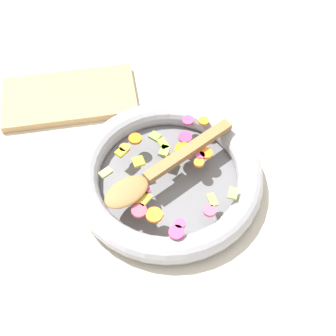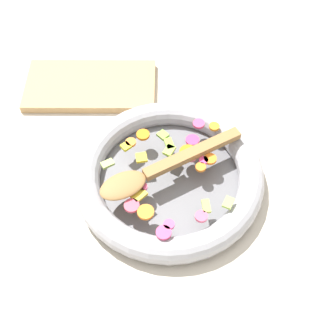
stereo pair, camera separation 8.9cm
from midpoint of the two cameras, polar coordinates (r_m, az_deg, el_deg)
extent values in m
plane|color=beige|center=(0.93, 2.73, -1.96)|extent=(4.00, 4.00, 0.00)
cylinder|color=slate|center=(0.93, 2.74, -1.76)|extent=(0.32, 0.32, 0.01)
torus|color=#9E9EA5|center=(0.91, 2.79, -1.10)|extent=(0.37, 0.37, 0.05)
cylinder|color=orange|center=(0.96, 8.19, 4.84)|extent=(0.02, 0.02, 0.01)
cylinder|color=orange|center=(0.91, 7.82, 0.91)|extent=(0.03, 0.03, 0.01)
cylinder|color=orange|center=(0.89, 6.73, -0.18)|extent=(0.03, 0.03, 0.01)
cylinder|color=orange|center=(0.92, -1.96, 2.95)|extent=(0.02, 0.02, 0.01)
cylinder|color=orange|center=(0.93, -0.49, 3.89)|extent=(0.03, 0.03, 0.01)
cylinder|color=orange|center=(0.91, 5.13, 1.72)|extent=(0.04, 0.04, 0.01)
cylinder|color=orange|center=(0.83, 0.16, -5.63)|extent=(0.04, 0.04, 0.01)
cylinder|color=orange|center=(0.86, -3.47, -3.00)|extent=(0.03, 0.03, 0.01)
cube|color=#AAD55A|center=(0.86, 10.20, -4.41)|extent=(0.02, 0.03, 0.01)
cube|color=#91C33D|center=(0.92, 2.51, 2.77)|extent=(0.02, 0.03, 0.01)
cube|color=#81AB42|center=(0.93, 1.95, 3.86)|extent=(0.03, 0.03, 0.01)
cube|color=#90AB48|center=(0.90, 3.27, 0.75)|extent=(0.03, 0.02, 0.01)
cube|color=#A6D14D|center=(0.91, 2.80, 1.96)|extent=(0.03, 0.03, 0.01)
cube|color=#A6C762|center=(0.89, -4.72, 0.32)|extent=(0.03, 0.02, 0.01)
cube|color=#A8C44E|center=(0.85, 7.54, -4.87)|extent=(0.02, 0.03, 0.01)
cylinder|color=#CC366C|center=(0.93, 5.60, 3.19)|extent=(0.03, 0.03, 0.01)
cylinder|color=#E64F7B|center=(0.86, -0.31, -2.53)|extent=(0.02, 0.02, 0.01)
cylinder|color=#D3506E|center=(0.84, 7.00, -6.11)|extent=(0.03, 0.03, 0.01)
cylinder|color=#DA4072|center=(0.82, 2.46, -8.12)|extent=(0.03, 0.03, 0.01)
cylinder|color=pink|center=(0.91, 5.46, 1.25)|extent=(0.03, 0.03, 0.01)
cylinder|color=#CD4459|center=(0.84, -1.58, -4.84)|extent=(0.03, 0.03, 0.01)
cylinder|color=#E74085|center=(0.90, 7.04, 0.71)|extent=(0.03, 0.03, 0.01)
cylinder|color=#D5447F|center=(0.82, 2.79, -7.14)|extent=(0.02, 0.02, 0.01)
cylinder|color=#D94270|center=(0.96, 6.30, 5.20)|extent=(0.03, 0.03, 0.01)
cube|color=gold|center=(0.85, -0.93, -3.37)|extent=(0.04, 0.04, 0.01)
cube|color=yellow|center=(0.92, -2.55, 2.45)|extent=(0.02, 0.02, 0.01)
cube|color=yellow|center=(0.90, -0.59, 1.08)|extent=(0.02, 0.02, 0.01)
cube|color=olive|center=(0.90, 5.74, 1.61)|extent=(0.19, 0.12, 0.01)
ellipsoid|color=olive|center=(0.85, -2.71, -2.34)|extent=(0.11, 0.09, 0.01)
cube|color=tan|center=(1.10, -7.23, 9.77)|extent=(0.30, 0.15, 0.02)
camera|label=1|loc=(0.04, -87.13, 4.08)|focal=50.00mm
camera|label=2|loc=(0.04, 92.87, -4.08)|focal=50.00mm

